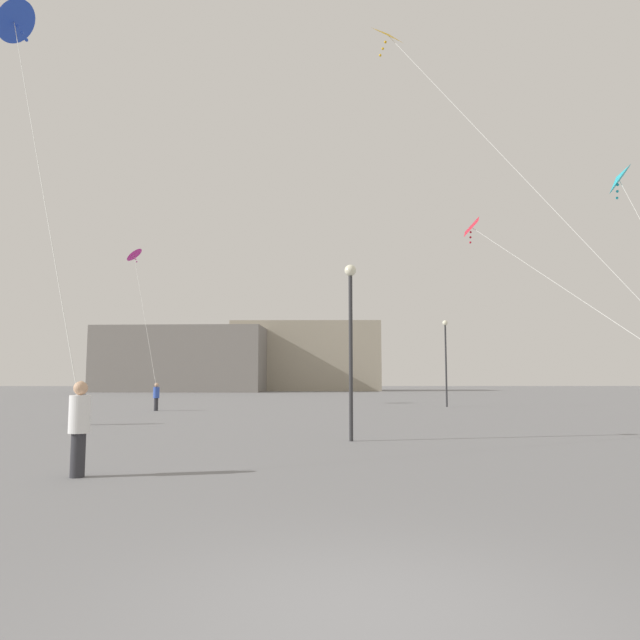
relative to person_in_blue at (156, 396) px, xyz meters
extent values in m
plane|color=slate|center=(9.49, -29.80, -0.89)|extent=(300.00, 300.00, 0.00)
cylinder|color=#2D2D33|center=(0.00, 0.00, -0.52)|extent=(0.24, 0.24, 0.74)
cylinder|color=#3351B7|center=(0.00, 0.00, 0.17)|extent=(0.35, 0.35, 0.64)
sphere|color=tan|center=(0.00, 0.00, 0.61)|extent=(0.24, 0.24, 0.24)
cylinder|color=#2D2D33|center=(-0.32, -10.55, -0.48)|extent=(0.26, 0.26, 0.81)
cylinder|color=gray|center=(-0.32, -10.55, 0.27)|extent=(0.39, 0.39, 0.71)
sphere|color=tan|center=(-0.32, -10.55, 0.76)|extent=(0.26, 0.26, 0.26)
cylinder|color=#2D2D33|center=(4.59, -23.24, -0.48)|extent=(0.27, 0.27, 0.83)
cylinder|color=white|center=(4.59, -23.24, 0.30)|extent=(0.40, 0.40, 0.72)
sphere|color=tan|center=(4.59, -23.24, 0.79)|extent=(0.27, 0.27, 0.27)
cone|color=#D12899|center=(-3.69, 6.82, 9.95)|extent=(1.13, 1.33, 0.96)
sphere|color=#D12899|center=(-3.58, 6.73, 9.74)|extent=(0.10, 0.10, 0.10)
sphere|color=#D12899|center=(-3.48, 6.64, 9.53)|extent=(0.10, 0.10, 0.10)
sphere|color=#D12899|center=(-3.37, 6.55, 9.32)|extent=(0.10, 0.10, 0.10)
cylinder|color=silver|center=(-1.84, 3.41, 5.18)|extent=(3.71, 6.84, 9.55)
cone|color=#1EB2C6|center=(20.45, -13.90, 8.39)|extent=(1.21, 1.44, 1.08)
sphere|color=#1EB2C6|center=(20.50, -13.77, 8.18)|extent=(0.10, 0.10, 0.10)
sphere|color=#1EB2C6|center=(20.54, -13.64, 7.97)|extent=(0.10, 0.10, 0.10)
sphere|color=#1EB2C6|center=(20.59, -13.50, 7.76)|extent=(0.10, 0.10, 0.10)
pyramid|color=yellow|center=(12.04, -13.37, 14.26)|extent=(1.41, 1.27, 0.57)
sphere|color=yellow|center=(11.94, -13.24, 14.03)|extent=(0.10, 0.10, 0.10)
sphere|color=yellow|center=(11.85, -13.14, 13.82)|extent=(0.10, 0.10, 0.10)
sphere|color=yellow|center=(11.76, -13.03, 13.61)|extent=(0.10, 0.10, 0.10)
cylinder|color=silver|center=(15.23, -17.63, 7.32)|extent=(6.43, 8.57, 13.84)
pyramid|color=red|center=(16.45, -8.43, 7.99)|extent=(0.64, 1.39, 0.75)
sphere|color=red|center=(16.50, -8.29, 7.76)|extent=(0.10, 0.10, 0.10)
sphere|color=red|center=(16.52, -8.16, 7.55)|extent=(0.10, 0.10, 0.10)
sphere|color=red|center=(16.54, -8.02, 7.34)|extent=(0.10, 0.10, 0.10)
cylinder|color=silver|center=(17.46, -15.17, 4.19)|extent=(1.98, 13.48, 7.58)
cone|color=blue|center=(0.51, -18.75, 11.21)|extent=(1.12, 1.43, 1.13)
sphere|color=blue|center=(0.65, -18.76, 11.00)|extent=(0.10, 0.10, 0.10)
sphere|color=blue|center=(0.78, -18.78, 10.79)|extent=(0.10, 0.10, 0.10)
sphere|color=blue|center=(0.92, -18.79, 10.58)|extent=(0.10, 0.10, 0.10)
cylinder|color=silver|center=(2.55, -20.99, 5.81)|extent=(4.11, 4.51, 10.81)
cube|color=gray|center=(-9.51, 55.38, 3.84)|extent=(25.40, 19.40, 9.46)
cube|color=#A39984|center=(8.49, 58.65, 4.53)|extent=(23.54, 10.26, 10.84)
cylinder|color=#2D2D30|center=(18.23, 4.50, 1.86)|extent=(0.12, 0.12, 5.51)
sphere|color=#EAE5C6|center=(18.23, 4.50, 4.76)|extent=(0.36, 0.36, 0.36)
cylinder|color=#2D2D30|center=(10.27, -16.90, 1.64)|extent=(0.12, 0.12, 5.05)
sphere|color=#EAE5C6|center=(10.27, -16.90, 4.31)|extent=(0.36, 0.36, 0.36)
camera|label=1|loc=(9.00, -34.58, 0.97)|focal=32.62mm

